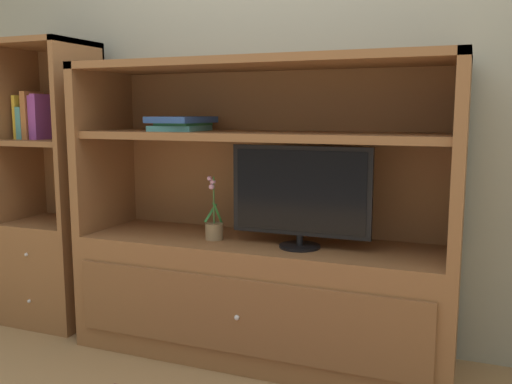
{
  "coord_description": "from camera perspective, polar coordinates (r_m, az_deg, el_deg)",
  "views": [
    {
      "loc": [
        0.96,
        -2.06,
        1.22
      ],
      "look_at": [
        0.0,
        0.35,
        0.83
      ],
      "focal_mm": 38.51,
      "sensor_mm": 36.0,
      "label": 1
    }
  ],
  "objects": [
    {
      "name": "potted_plant",
      "position": [
        2.74,
        -4.39,
        -3.6
      ],
      "size": [
        0.09,
        0.1,
        0.32
      ],
      "color": "#8C7251",
      "rests_on": "media_console"
    },
    {
      "name": "magazine_stack",
      "position": [
        2.82,
        -7.75,
        7.07
      ],
      "size": [
        0.27,
        0.33,
        0.07
      ],
      "color": "teal",
      "rests_on": "media_console"
    },
    {
      "name": "upright_book_row",
      "position": [
        3.39,
        -22.1,
        7.16
      ],
      "size": [
        0.17,
        0.15,
        0.27
      ],
      "color": "gold",
      "rests_on": "bookshelf_tall"
    },
    {
      "name": "tv_monitor",
      "position": [
        2.54,
        4.61,
        -0.25
      ],
      "size": [
        0.66,
        0.19,
        0.48
      ],
      "color": "black",
      "rests_on": "media_console"
    },
    {
      "name": "painted_rear_wall",
      "position": [
        2.97,
        2.91,
        11.91
      ],
      "size": [
        6.0,
        0.1,
        2.8
      ],
      "primitive_type": "cube",
      "color": "gray",
      "rests_on": "ground_plane"
    },
    {
      "name": "media_console",
      "position": [
        2.75,
        0.44,
        -7.6
      ],
      "size": [
        1.86,
        0.56,
        1.46
      ],
      "color": "brown",
      "rests_on": "ground_plane"
    },
    {
      "name": "bookshelf_tall",
      "position": [
        3.4,
        -20.21,
        -3.87
      ],
      "size": [
        0.5,
        0.43,
        1.6
      ],
      "color": "brown",
      "rests_on": "ground_plane"
    }
  ]
}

